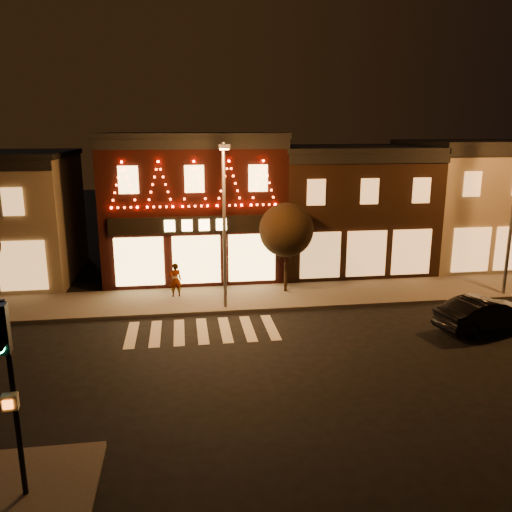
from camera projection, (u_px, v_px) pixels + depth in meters
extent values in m
plane|color=black|center=(207.00, 373.00, 18.54)|extent=(120.00, 120.00, 0.00)
cube|color=#47423D|center=(238.00, 298.00, 26.49)|extent=(44.00, 4.00, 0.15)
cube|color=black|center=(193.00, 206.00, 31.03)|extent=(10.00, 8.00, 8.00)
cube|color=black|center=(191.00, 135.00, 30.04)|extent=(10.20, 8.20, 0.30)
cube|color=black|center=(193.00, 144.00, 26.25)|extent=(10.00, 0.25, 0.50)
cube|color=black|center=(196.00, 225.00, 27.19)|extent=(9.00, 0.15, 0.90)
cube|color=#FFD87F|center=(196.00, 225.00, 27.09)|extent=(3.40, 0.08, 0.60)
cube|color=black|center=(345.00, 209.00, 32.47)|extent=(9.00, 8.00, 7.20)
cube|color=black|center=(348.00, 148.00, 31.57)|extent=(9.20, 8.20, 0.30)
cube|color=black|center=(371.00, 159.00, 27.78)|extent=(9.00, 0.25, 0.50)
cube|color=#7C6F58|center=(478.00, 204.00, 33.70)|extent=(9.00, 8.00, 7.50)
cube|color=black|center=(485.00, 143.00, 32.77)|extent=(9.20, 8.20, 0.30)
cylinder|color=black|center=(14.00, 401.00, 11.63)|extent=(0.13, 0.13, 4.81)
cube|color=black|center=(0.00, 329.00, 10.97)|extent=(0.36, 0.35, 1.10)
cube|color=beige|center=(10.00, 402.00, 11.40)|extent=(0.36, 0.26, 0.36)
cylinder|color=#59595E|center=(224.00, 227.00, 24.09)|extent=(0.16, 0.16, 7.79)
cylinder|color=#59595E|center=(224.00, 145.00, 22.43)|extent=(0.18, 1.56, 0.10)
cube|color=#59595E|center=(224.00, 146.00, 21.68)|extent=(0.50, 0.30, 0.18)
cube|color=orange|center=(224.00, 149.00, 21.71)|extent=(0.38, 0.22, 0.05)
cylinder|color=black|center=(286.00, 277.00, 27.25)|extent=(0.17, 0.17, 1.54)
sphere|color=black|center=(286.00, 230.00, 26.65)|extent=(2.81, 2.81, 2.81)
imported|color=black|center=(485.00, 314.00, 22.34)|extent=(4.69, 2.46, 1.47)
imported|color=gray|center=(175.00, 280.00, 26.34)|extent=(0.70, 0.53, 1.76)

